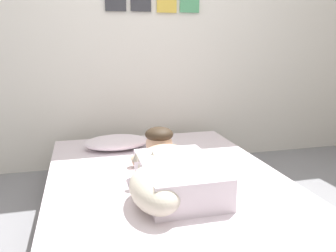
% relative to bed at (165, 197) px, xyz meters
% --- Properties ---
extents(ground_plane, '(12.91, 12.91, 0.00)m').
position_rel_bed_xyz_m(ground_plane, '(0.19, -0.44, -0.16)').
color(ground_plane, gray).
extents(back_wall, '(4.46, 0.12, 2.50)m').
position_rel_bed_xyz_m(back_wall, '(0.19, 1.23, 1.09)').
color(back_wall, silver).
rests_on(back_wall, ground).
extents(bed, '(1.55, 2.09, 0.32)m').
position_rel_bed_xyz_m(bed, '(0.00, 0.00, 0.00)').
color(bed, '#726051').
rests_on(bed, ground).
extents(pillow, '(0.52, 0.32, 0.11)m').
position_rel_bed_xyz_m(pillow, '(-0.25, 0.66, 0.22)').
color(pillow, silver).
rests_on(pillow, bed).
extents(person_lying, '(0.43, 0.92, 0.27)m').
position_rel_bed_xyz_m(person_lying, '(0.01, -0.15, 0.27)').
color(person_lying, silver).
rests_on(person_lying, bed).
extents(dog, '(0.26, 0.57, 0.21)m').
position_rel_bed_xyz_m(dog, '(-0.16, -0.40, 0.27)').
color(dog, beige).
rests_on(dog, bed).
extents(coffee_cup, '(0.12, 0.09, 0.07)m').
position_rel_bed_xyz_m(coffee_cup, '(0.10, 0.33, 0.20)').
color(coffee_cup, '#D84C47').
rests_on(coffee_cup, bed).
extents(cell_phone, '(0.07, 0.14, 0.01)m').
position_rel_bed_xyz_m(cell_phone, '(-0.06, 0.08, 0.17)').
color(cell_phone, black).
rests_on(cell_phone, bed).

